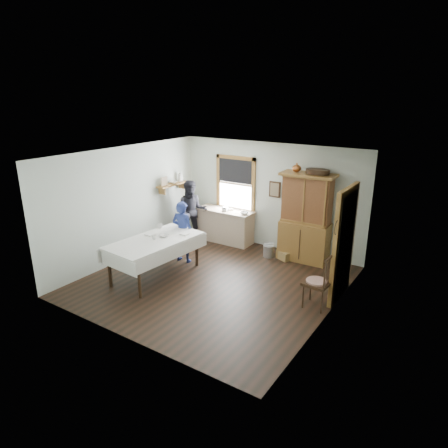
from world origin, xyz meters
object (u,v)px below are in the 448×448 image
at_px(wicker_basket, 284,255).
at_px(spindle_chair, 317,281).
at_px(work_counter, 225,226).
at_px(dining_table, 156,258).
at_px(china_hutch, 306,218).
at_px(woman_blue, 183,234).
at_px(figure_dark, 192,214).
at_px(pail, 269,251).

bearing_deg(wicker_basket, spindle_chair, -49.83).
height_order(work_counter, dining_table, work_counter).
bearing_deg(wicker_basket, china_hutch, 29.57).
relative_size(spindle_chair, woman_blue, 0.78).
bearing_deg(spindle_chair, wicker_basket, 134.98).
height_order(china_hutch, figure_dark, china_hutch).
height_order(work_counter, china_hutch, china_hutch).
xyz_separation_m(work_counter, dining_table, (-0.10, -2.63, -0.02)).
height_order(work_counter, wicker_basket, work_counter).
bearing_deg(pail, work_counter, 168.18).
bearing_deg(figure_dark, dining_table, -111.64).
relative_size(dining_table, figure_dark, 1.36).
bearing_deg(figure_dark, pail, -33.47).
bearing_deg(woman_blue, figure_dark, -69.11).
distance_m(work_counter, pail, 1.54).
xyz_separation_m(china_hutch, pail, (-0.78, -0.29, -0.91)).
height_order(china_hutch, spindle_chair, china_hutch).
distance_m(work_counter, spindle_chair, 3.87).
bearing_deg(work_counter, woman_blue, -94.14).
bearing_deg(woman_blue, pail, -146.65).
bearing_deg(wicker_basket, woman_blue, -144.23).
relative_size(dining_table, wicker_basket, 6.07).
bearing_deg(wicker_basket, work_counter, 172.54).
bearing_deg(work_counter, figure_dark, -146.54).
relative_size(work_counter, figure_dark, 1.00).
xyz_separation_m(spindle_chair, woman_blue, (-3.44, 0.30, 0.15)).
relative_size(dining_table, spindle_chair, 1.98).
height_order(spindle_chair, woman_blue, woman_blue).
bearing_deg(china_hutch, spindle_chair, -64.02).
height_order(pail, figure_dark, figure_dark).
distance_m(wicker_basket, woman_blue, 2.51).
height_order(china_hutch, wicker_basket, china_hutch).
relative_size(work_counter, woman_blue, 1.13).
distance_m(spindle_chair, wicker_basket, 2.30).
xyz_separation_m(dining_table, pail, (1.58, 2.32, -0.28)).
bearing_deg(pail, china_hutch, 20.07).
bearing_deg(pail, wicker_basket, 9.37).
relative_size(pail, wicker_basket, 0.84).
bearing_deg(dining_table, spindle_chair, 10.90).
xyz_separation_m(spindle_chair, pail, (-1.85, 1.66, -0.39)).
xyz_separation_m(wicker_basket, woman_blue, (-1.98, -1.43, 0.58)).
height_order(dining_table, woman_blue, woman_blue).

